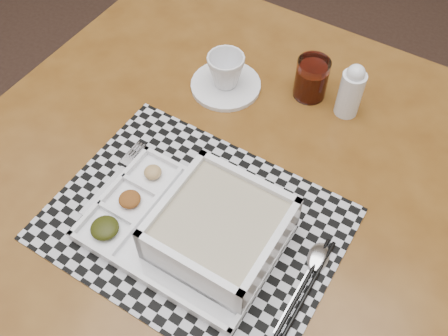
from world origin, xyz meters
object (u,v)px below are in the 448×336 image
Objects in this scene: dining_table at (226,204)px; creamer_bottle at (351,91)px; serving_tray at (209,230)px; cup at (226,71)px; juice_glass at (311,80)px.

dining_table is 9.51× the size of creamer_bottle.
serving_tray reaches higher than cup.
cup is at bearing -172.03° from creamer_bottle.
dining_table is at bearing 101.19° from serving_tray.
cup is at bearing 114.25° from dining_table.
creamer_bottle reaches higher than cup.
cup is 0.18m from juice_glass.
cup is 0.88× the size of juice_glass.
serving_tray is at bearing -96.10° from juice_glass.
dining_table is 3.38× the size of serving_tray.
cup is at bearing 109.82° from serving_tray.
juice_glass reaches higher than dining_table.
serving_tray is 2.81× the size of creamer_bottle.
juice_glass is (0.17, 0.05, -0.01)m from cup.
dining_table is 14.86× the size of cup.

